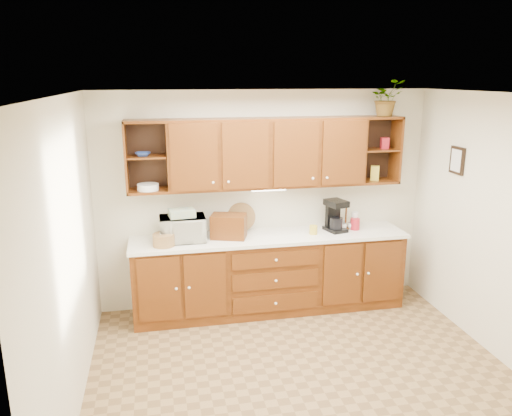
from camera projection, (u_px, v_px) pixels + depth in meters
name	position (u px, v px, depth m)	size (l,w,h in m)	color
floor	(303.00, 376.00, 4.72)	(4.00, 4.00, 0.00)	olive
ceiling	(311.00, 95.00, 4.05)	(4.00, 4.00, 0.00)	white
back_wall	(265.00, 199.00, 6.04)	(4.00, 4.00, 0.00)	beige
left_wall	(68.00, 262.00, 4.00)	(3.50, 3.50, 0.00)	beige
right_wall	(508.00, 232.00, 4.77)	(3.50, 3.50, 0.00)	beige
base_cabinets	(270.00, 274.00, 5.97)	(3.20, 0.60, 0.90)	#3B1C06
countertop	(270.00, 237.00, 5.85)	(3.24, 0.64, 0.04)	white
upper_cabinets	(269.00, 153.00, 5.74)	(3.20, 0.33, 0.80)	#3B1C06
undercabinet_light	(269.00, 190.00, 5.79)	(0.40, 0.05, 0.03)	white
framed_picture	(457.00, 160.00, 5.47)	(0.03, 0.24, 0.30)	black
wicker_basket	(164.00, 240.00, 5.46)	(0.24, 0.24, 0.14)	olive
microwave	(182.00, 229.00, 5.62)	(0.51, 0.34, 0.28)	silver
towel_stack	(182.00, 213.00, 5.57)	(0.28, 0.21, 0.08)	#CDB960
wine_bottle	(181.00, 227.00, 5.72)	(0.07, 0.07, 0.27)	black
woven_tray	(241.00, 230.00, 6.02)	(0.35, 0.35, 0.02)	olive
bread_box	(229.00, 226.00, 5.72)	(0.39, 0.25, 0.28)	#3B1C06
mug_tree	(345.00, 225.00, 6.09)	(0.26, 0.25, 0.28)	#3B1C06
canister_red	(355.00, 224.00, 6.05)	(0.11, 0.11, 0.14)	#A71823
canister_white	(355.00, 220.00, 6.11)	(0.08, 0.08, 0.20)	white
canister_yellow	(313.00, 230.00, 5.88)	(0.09, 0.09, 0.10)	gold
coffee_maker	(335.00, 216.00, 5.99)	(0.27, 0.31, 0.38)	black
bowl_stack	(143.00, 154.00, 5.44)	(0.17, 0.17, 0.04)	navy
plate_stack	(148.00, 187.00, 5.53)	(0.24, 0.24, 0.07)	white
pantry_box_yellow	(375.00, 173.00, 6.05)	(0.10, 0.08, 0.18)	gold
pantry_box_red	(385.00, 143.00, 5.99)	(0.09, 0.08, 0.13)	#A71823
potted_plant	(386.00, 98.00, 5.81)	(0.38, 0.33, 0.42)	#999999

